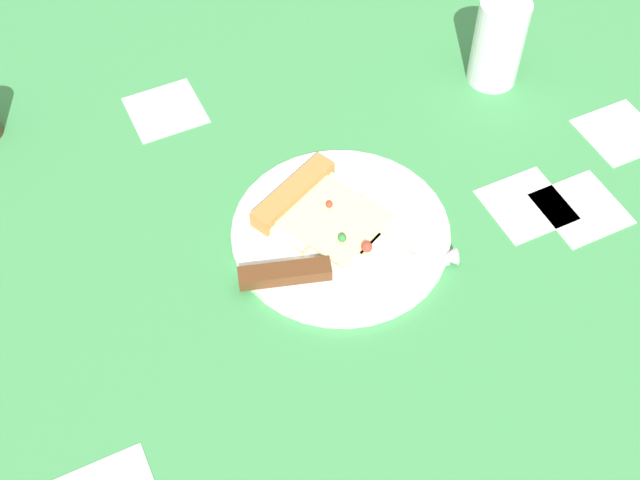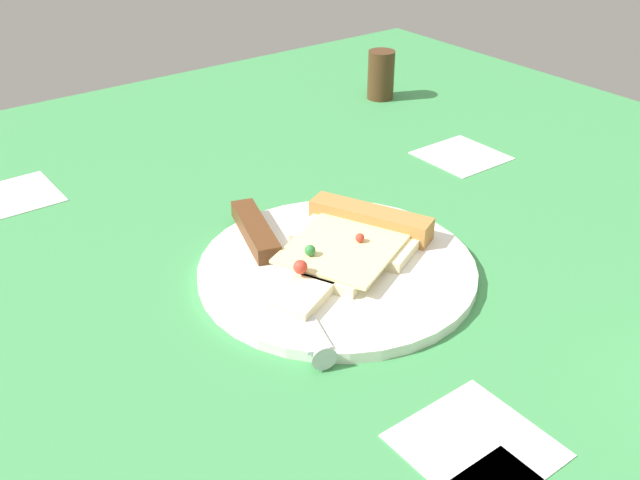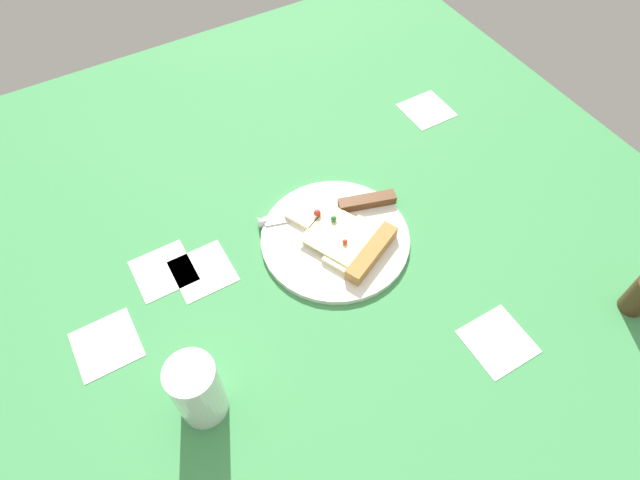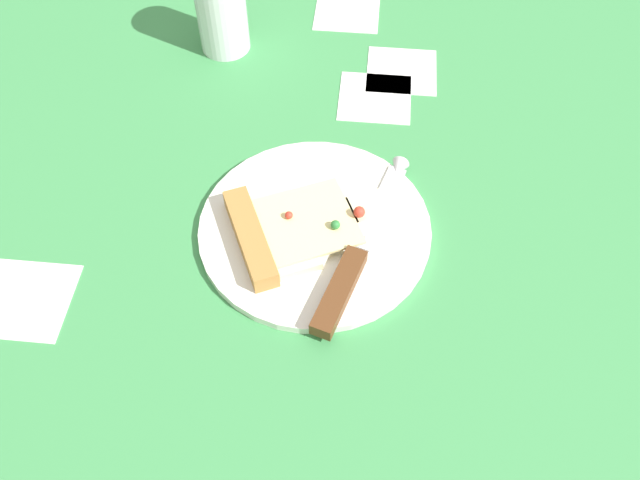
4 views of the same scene
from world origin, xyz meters
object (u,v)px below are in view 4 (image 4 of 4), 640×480
Objects in this scene: plate at (315,229)px; knife at (356,257)px; pizza_slice at (291,228)px; drinking_glass at (221,8)px.

knife is (4.61, -3.96, 1.11)cm from plate.
pizza_slice is 7.51cm from knife.
knife is 1.98× the size of drinking_glass.
drinking_glass is (-19.69, 33.80, 4.34)cm from knife.
plate is 33.87cm from drinking_glass.
drinking_glass is (-15.08, 29.83, 5.45)cm from plate.
plate is 1.05× the size of knife.
drinking_glass is (-12.74, 30.95, 4.16)cm from pizza_slice.
pizza_slice is (-2.34, -1.11, 1.28)cm from plate.
plate is at bearing 156.45° from knife.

